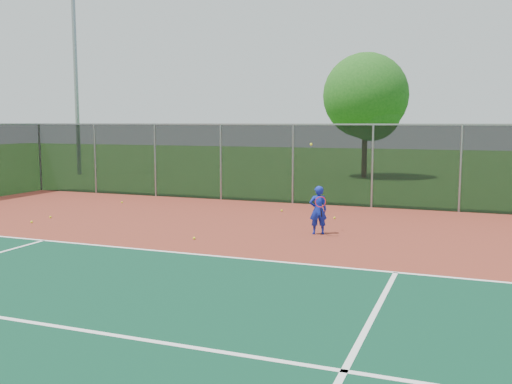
% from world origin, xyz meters
% --- Properties ---
extents(ground, '(120.00, 120.00, 0.00)m').
position_xyz_m(ground, '(0.00, 0.00, 0.00)').
color(ground, '#295E1B').
rests_on(ground, ground).
extents(court_apron, '(30.00, 20.00, 0.02)m').
position_xyz_m(court_apron, '(0.00, 2.00, 0.01)').
color(court_apron, maroon).
rests_on(court_apron, ground).
extents(court_lines, '(22.10, 13.05, 0.00)m').
position_xyz_m(court_lines, '(2.00, -1.88, 0.03)').
color(court_lines, white).
rests_on(court_lines, court_apron).
extents(fence_back, '(30.00, 0.06, 3.03)m').
position_xyz_m(fence_back, '(0.00, 12.00, 1.56)').
color(fence_back, black).
rests_on(fence_back, court_apron).
extents(tennis_player, '(0.59, 0.66, 2.51)m').
position_xyz_m(tennis_player, '(-0.54, 6.43, 0.70)').
color(tennis_player, '#1123A8').
rests_on(tennis_player, court_apron).
extents(practice_ball_0, '(0.07, 0.07, 0.07)m').
position_xyz_m(practice_ball_0, '(-9.11, 9.67, 0.06)').
color(practice_ball_0, yellow).
rests_on(practice_ball_0, court_apron).
extents(practice_ball_1, '(0.07, 0.07, 0.07)m').
position_xyz_m(practice_ball_1, '(-2.74, 9.89, 0.06)').
color(practice_ball_1, yellow).
rests_on(practice_ball_1, court_apron).
extents(practice_ball_2, '(0.07, 0.07, 0.07)m').
position_xyz_m(practice_ball_2, '(-0.68, 9.04, 0.06)').
color(practice_ball_2, yellow).
rests_on(practice_ball_2, court_apron).
extents(practice_ball_3, '(0.07, 0.07, 0.07)m').
position_xyz_m(practice_ball_3, '(-9.30, 5.94, 0.06)').
color(practice_ball_3, yellow).
rests_on(practice_ball_3, court_apron).
extents(practice_ball_4, '(0.07, 0.07, 0.07)m').
position_xyz_m(practice_ball_4, '(-3.40, 4.54, 0.06)').
color(practice_ball_4, yellow).
rests_on(practice_ball_4, court_apron).
extents(practice_ball_5, '(0.07, 0.07, 0.07)m').
position_xyz_m(practice_ball_5, '(-9.20, 4.98, 0.06)').
color(practice_ball_5, yellow).
rests_on(practice_ball_5, court_apron).
extents(floodlight_nw, '(0.90, 0.40, 12.19)m').
position_xyz_m(floodlight_nw, '(-18.65, 19.38, 6.87)').
color(floodlight_nw, gray).
rests_on(floodlight_nw, ground).
extents(tree_back_left, '(4.73, 4.73, 6.95)m').
position_xyz_m(tree_back_left, '(-2.24, 23.40, 4.36)').
color(tree_back_left, '#3D2716').
rests_on(tree_back_left, ground).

